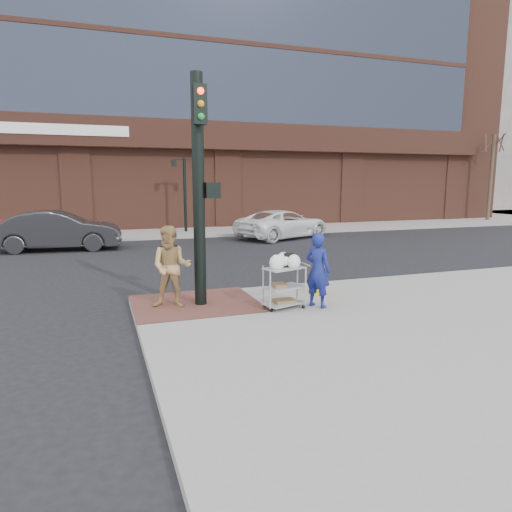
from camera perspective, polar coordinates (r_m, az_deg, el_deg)
name	(u,v)px	position (r m, az deg, el deg)	size (l,w,h in m)	color
ground	(232,318)	(9.85, -3.00, -7.79)	(220.00, 220.00, 0.00)	black
sidewalk_far	(264,211)	(43.82, 0.99, 5.63)	(65.00, 36.00, 0.15)	gray
brick_curb_ramp	(196,303)	(10.50, -7.55, -5.87)	(2.80, 2.40, 0.01)	#582C29
bank_building	(184,45)	(42.28, -8.98, 24.66)	(42.00, 26.00, 28.00)	brown
filler_block	(455,132)	(63.76, 23.58, 14.06)	(14.00, 20.00, 18.00)	slate
bare_tree_a	(495,133)	(37.04, 27.66, 13.51)	(1.80, 1.80, 7.20)	#382B21
lamp_post	(185,186)	(25.46, -8.89, 8.59)	(1.32, 0.22, 4.00)	black
traffic_signal_pole	(200,184)	(10.04, -7.04, 8.89)	(0.61, 0.51, 5.00)	black
woman_blue	(318,270)	(10.06, 7.74, -1.77)	(0.60, 0.39, 1.65)	navy
pedestrian_tan	(171,267)	(10.10, -10.53, -1.35)	(0.87, 0.68, 1.80)	#AA8250
sedan_dark	(58,231)	(20.98, -23.49, 2.92)	(1.77, 5.08, 1.67)	black
minivan_white	(283,224)	(23.40, 3.40, 3.99)	(2.40, 5.21, 1.45)	white
utility_cart	(284,283)	(9.95, 3.55, -3.42)	(0.98, 0.73, 1.22)	gray
fire_hydrant	(320,278)	(11.25, 8.00, -2.79)	(0.37, 0.26, 0.79)	yellow
newsbox_blue	(50,227)	(24.24, -24.38, 3.31)	(0.47, 0.42, 1.11)	#1A39AD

